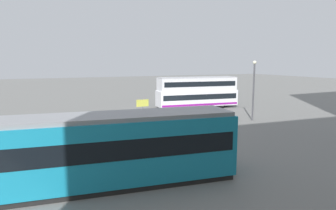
{
  "coord_description": "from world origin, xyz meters",
  "views": [
    {
      "loc": [
        14.62,
        30.04,
        5.77
      ],
      "look_at": [
        3.6,
        6.13,
        1.89
      ],
      "focal_mm": 31.75,
      "sensor_mm": 36.0,
      "label": 1
    }
  ],
  "objects_px": {
    "pedestrian_near_railing": "(174,115)",
    "tram_yellow": "(100,150)",
    "street_lamp": "(254,85)",
    "info_sign": "(143,107)",
    "pedestrian_crossing": "(207,112)",
    "double_decker_bus": "(197,92)"
  },
  "relations": [
    {
      "from": "pedestrian_near_railing",
      "to": "tram_yellow",
      "type": "bearing_deg",
      "value": 49.86
    },
    {
      "from": "pedestrian_near_railing",
      "to": "street_lamp",
      "type": "xyz_separation_m",
      "value": [
        -7.94,
        1.32,
        2.52
      ]
    },
    {
      "from": "info_sign",
      "to": "pedestrian_crossing",
      "type": "bearing_deg",
      "value": 172.9
    },
    {
      "from": "double_decker_bus",
      "to": "street_lamp",
      "type": "distance_m",
      "value": 9.3
    },
    {
      "from": "double_decker_bus",
      "to": "street_lamp",
      "type": "height_order",
      "value": "street_lamp"
    },
    {
      "from": "tram_yellow",
      "to": "info_sign",
      "type": "xyz_separation_m",
      "value": [
        -6.23,
        -11.45,
        -0.01
      ]
    },
    {
      "from": "tram_yellow",
      "to": "street_lamp",
      "type": "relative_size",
      "value": 2.23
    },
    {
      "from": "tram_yellow",
      "to": "street_lamp",
      "type": "xyz_separation_m",
      "value": [
        -16.89,
        -9.29,
        1.73
      ]
    },
    {
      "from": "tram_yellow",
      "to": "pedestrian_near_railing",
      "type": "bearing_deg",
      "value": -130.14
    },
    {
      "from": "tram_yellow",
      "to": "pedestrian_crossing",
      "type": "bearing_deg",
      "value": -139.59
    },
    {
      "from": "pedestrian_near_railing",
      "to": "info_sign",
      "type": "relative_size",
      "value": 0.66
    },
    {
      "from": "pedestrian_crossing",
      "to": "info_sign",
      "type": "xyz_separation_m",
      "value": [
        6.3,
        -0.78,
        0.82
      ]
    },
    {
      "from": "double_decker_bus",
      "to": "pedestrian_crossing",
      "type": "bearing_deg",
      "value": 66.52
    },
    {
      "from": "tram_yellow",
      "to": "pedestrian_near_railing",
      "type": "distance_m",
      "value": 13.9
    },
    {
      "from": "info_sign",
      "to": "street_lamp",
      "type": "bearing_deg",
      "value": 168.54
    },
    {
      "from": "pedestrian_crossing",
      "to": "street_lamp",
      "type": "distance_m",
      "value": 5.24
    },
    {
      "from": "tram_yellow",
      "to": "street_lamp",
      "type": "distance_m",
      "value": 19.35
    },
    {
      "from": "double_decker_bus",
      "to": "pedestrian_crossing",
      "type": "height_order",
      "value": "double_decker_bus"
    },
    {
      "from": "pedestrian_crossing",
      "to": "street_lamp",
      "type": "relative_size",
      "value": 0.27
    },
    {
      "from": "pedestrian_near_railing",
      "to": "street_lamp",
      "type": "distance_m",
      "value": 8.44
    },
    {
      "from": "tram_yellow",
      "to": "info_sign",
      "type": "bearing_deg",
      "value": -118.53
    },
    {
      "from": "pedestrian_near_railing",
      "to": "pedestrian_crossing",
      "type": "relative_size",
      "value": 1.04
    }
  ]
}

